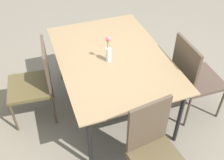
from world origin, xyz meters
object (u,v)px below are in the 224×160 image
at_px(chair_far_side, 36,80).
at_px(chair_end_left, 154,148).
at_px(dining_table, 112,60).
at_px(flower_vase, 109,51).
at_px(chair_near_left, 193,75).

xyz_separation_m(chair_far_side, chair_end_left, (-1.28, -0.82, 0.04)).
bearing_deg(dining_table, flower_vase, 135.59).
distance_m(dining_table, chair_end_left, 1.10).
bearing_deg(chair_near_left, flower_vase, -108.11).
relative_size(chair_near_left, chair_far_side, 1.06).
distance_m(chair_near_left, chair_far_side, 1.75).
bearing_deg(chair_far_side, chair_near_left, -103.38).
distance_m(dining_table, chair_near_left, 0.92).
bearing_deg(chair_end_left, flower_vase, -94.98).
bearing_deg(flower_vase, chair_near_left, -109.20).
bearing_deg(chair_far_side, flower_vase, -102.61).
distance_m(chair_far_side, chair_end_left, 1.52).
xyz_separation_m(chair_near_left, flower_vase, (0.31, 0.89, 0.33)).
bearing_deg(flower_vase, chair_end_left, -177.27).
relative_size(dining_table, chair_near_left, 1.64).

